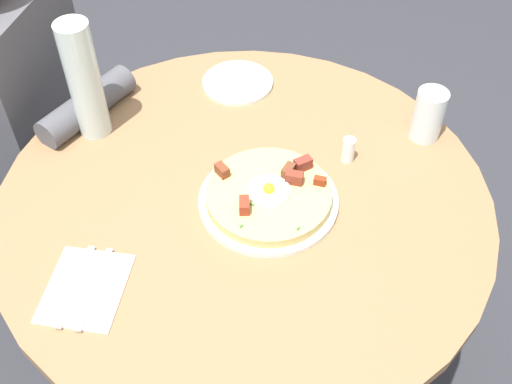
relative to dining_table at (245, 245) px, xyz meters
The scene contains 12 objects.
ground_plane 0.55m from the dining_table, ahead, with size 6.00×6.00×0.00m, color #2D2D33.
dining_table is the anchor object (origin of this frame).
person_seated 0.72m from the dining_table, 68.99° to the left, with size 0.42×0.48×1.14m.
pizza_plate 0.18m from the dining_table, 100.18° to the right, with size 0.29×0.29×0.01m, color silver.
breakfast_pizza 0.20m from the dining_table, 98.42° to the right, with size 0.26×0.26×0.05m.
bread_plate 0.41m from the dining_table, 16.58° to the left, with size 0.17×0.17×0.01m, color silver.
napkin 0.41m from the dining_table, 142.68° to the left, with size 0.17×0.14×0.00m, color white.
fork 0.40m from the dining_table, 144.82° to the left, with size 0.18×0.01×0.01m, color silver.
knife 0.42m from the dining_table, 140.67° to the left, with size 0.18×0.01×0.01m, color silver.
water_glass 0.50m from the dining_table, 52.22° to the right, with size 0.07×0.07×0.12m, color silver.
water_bottle 0.50m from the dining_table, 72.94° to the left, with size 0.07×0.07×0.28m, color silver.
salt_shaker 0.32m from the dining_table, 51.56° to the right, with size 0.03×0.03×0.06m, color white.
Camera 1 is at (-0.85, -0.23, 1.68)m, focal length 43.95 mm.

